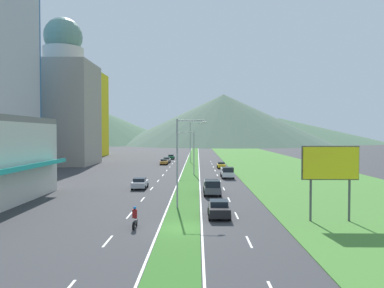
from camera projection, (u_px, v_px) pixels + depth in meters
ground_plane at (180, 229)px, 29.25m from camera, size 600.00×600.00×0.00m
grass_median at (192, 165)px, 89.22m from camera, size 3.20×240.00×0.06m
grass_verge_right at (275, 165)px, 88.90m from camera, size 24.00×240.00×0.06m
lane_dash_left_2 at (108, 241)px, 25.85m from camera, size 0.16×2.80×0.01m
lane_dash_left_3 at (129, 215)px, 34.11m from camera, size 0.16×2.80×0.01m
lane_dash_left_4 at (143, 199)px, 42.36m from camera, size 0.16×2.80×0.01m
lane_dash_left_5 at (152, 189)px, 50.62m from camera, size 0.16×2.80×0.01m
lane_dash_left_6 at (158, 181)px, 58.87m from camera, size 0.16×2.80×0.01m
lane_dash_left_7 at (163, 175)px, 67.13m from camera, size 0.16×2.80×0.01m
lane_dash_left_8 at (167, 171)px, 75.39m from camera, size 0.16×2.80×0.01m
lane_dash_left_9 at (170, 167)px, 83.64m from camera, size 0.16×2.80×0.01m
lane_dash_left_10 at (172, 164)px, 91.90m from camera, size 0.16×2.80×0.01m
lane_dash_left_11 at (174, 161)px, 100.15m from camera, size 0.16×2.80×0.01m
lane_dash_right_2 at (249, 242)px, 25.69m from camera, size 0.16×2.80×0.01m
lane_dash_right_3 at (237, 215)px, 33.95m from camera, size 0.16×2.80×0.01m
lane_dash_right_4 at (229, 199)px, 42.21m from camera, size 0.16×2.80×0.01m
lane_dash_right_5 at (224, 189)px, 50.46m from camera, size 0.16×2.80×0.01m
lane_dash_right_6 at (220, 181)px, 58.72m from camera, size 0.16×2.80×0.01m
lane_dash_right_7 at (217, 175)px, 66.97m from camera, size 0.16×2.80×0.01m
lane_dash_right_8 at (215, 171)px, 75.23m from camera, size 0.16×2.80×0.01m
lane_dash_right_9 at (213, 167)px, 83.48m from camera, size 0.16×2.80×0.01m
lane_dash_right_10 at (212, 164)px, 91.74m from camera, size 0.16×2.80×0.01m
lane_dash_right_11 at (211, 161)px, 100.00m from camera, size 0.16×2.80×0.01m
edge_line_median_left at (185, 165)px, 89.25m from camera, size 0.16×240.00×0.01m
edge_line_median_right at (199, 165)px, 89.19m from camera, size 0.16×240.00×0.01m
domed_building at (64, 102)px, 89.30m from camera, size 14.83×14.83×36.51m
midrise_colored at (86, 115)px, 124.32m from camera, size 12.50×12.50×28.47m
hill_far_left at (83, 123)px, 279.11m from camera, size 151.19×151.19×31.51m
hill_far_center at (223, 119)px, 261.18m from camera, size 153.96×153.96×36.47m
hill_far_right at (279, 130)px, 318.02m from camera, size 176.26×176.26×21.54m
street_lamp_near at (181, 157)px, 37.21m from camera, size 3.23×0.44×9.29m
street_lamp_mid at (192, 150)px, 67.17m from camera, size 3.39×0.28×8.14m
street_lamp_far at (192, 139)px, 97.06m from camera, size 3.49×0.28×10.83m
billboard_roadside at (331, 166)px, 31.39m from camera, size 5.04×0.28×6.71m
car_0 at (221, 165)px, 80.35m from camera, size 1.87×4.03×1.38m
car_1 at (171, 157)px, 108.57m from camera, size 1.94×4.24×1.41m
car_2 at (140, 183)px, 50.56m from camera, size 2.02×4.08×1.53m
car_3 at (167, 160)px, 95.68m from camera, size 1.88×4.42×1.45m
car_4 at (219, 209)px, 33.26m from camera, size 2.03×4.06×1.55m
car_5 at (164, 162)px, 89.88m from camera, size 1.96×4.07×1.37m
pickup_truck_0 at (212, 187)px, 45.51m from camera, size 2.18×5.40×2.00m
pickup_truck_1 at (227, 172)px, 62.75m from camera, size 2.18×5.40×2.00m
motorcycle_rider at (135, 219)px, 29.47m from camera, size 0.36×2.00×1.80m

